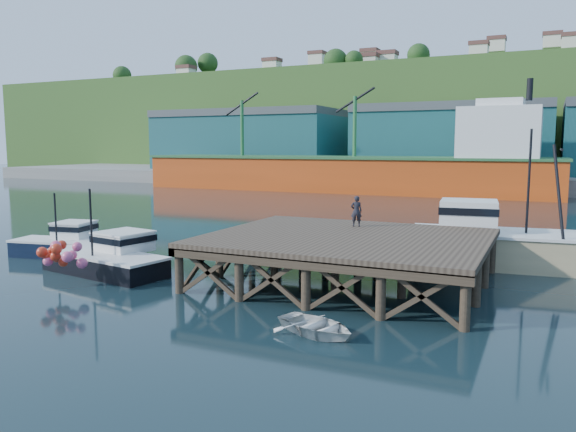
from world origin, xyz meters
The scene contains 12 objects.
ground centered at (0.00, 0.00, 0.00)m, with size 300.00×300.00×0.00m, color black.
wharf centered at (5.50, -0.19, 1.94)m, with size 12.00×10.00×2.62m.
far_quay centered at (0.00, 70.00, 1.00)m, with size 160.00×40.00×2.00m, color gray.
warehouse_left centered at (-35.00, 65.00, 6.50)m, with size 32.00×16.00×9.00m, color #1B555B.
warehouse_mid centered at (0.00, 65.00, 6.50)m, with size 28.00×16.00×9.00m, color #1B555B.
cargo_ship centered at (-8.46, 48.00, 3.31)m, with size 55.50×10.00×13.75m.
hillside centered at (0.00, 100.00, 11.00)m, with size 220.00×50.00×22.00m, color #2D511E.
boat_navy centered at (-10.64, -0.76, 0.72)m, with size 5.99×3.65×3.57m.
boat_black centered at (-5.52, -2.99, 0.76)m, with size 6.98×5.80×4.12m.
trawler centered at (11.91, 6.58, 1.42)m, with size 10.65×4.79×6.90m.
dinghy centered at (6.90, -7.10, 0.30)m, with size 2.06×2.89×0.60m, color silver.
dockworker centered at (4.97, 2.86, 2.88)m, with size 0.55×0.36×1.52m, color black.
Camera 1 is at (13.46, -23.42, 6.09)m, focal length 35.00 mm.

